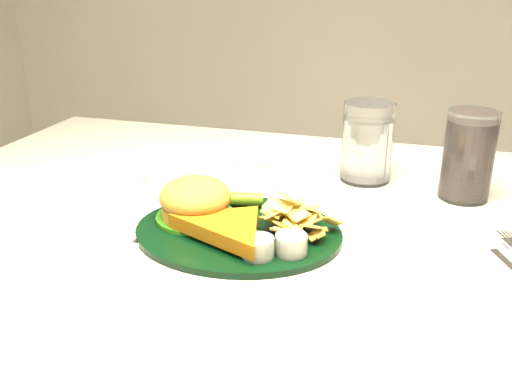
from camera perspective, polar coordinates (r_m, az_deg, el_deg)
dinner_plate at (r=0.73m, az=-1.82°, el=-2.19°), size 0.28×0.23×0.06m
water_glass at (r=0.92m, az=11.07°, el=4.91°), size 0.10×0.10×0.13m
cola_glass at (r=0.89m, az=20.47°, el=3.43°), size 0.08×0.08×0.13m
spoon at (r=0.77m, az=-9.48°, el=-3.14°), size 0.06×0.17×0.01m
ramekin at (r=0.93m, az=-9.56°, el=1.98°), size 0.05×0.05×0.03m
wrapped_straw at (r=0.99m, az=-0.59°, el=2.87°), size 0.23×0.08×0.01m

